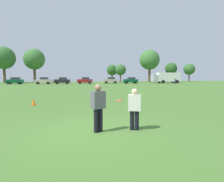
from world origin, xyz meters
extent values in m
plane|color=#47702D|center=(0.00, 0.00, 0.00)|extent=(149.75, 149.75, 0.00)
cylinder|color=black|center=(0.12, -0.21, 0.42)|extent=(0.16, 0.16, 0.84)
cylinder|color=black|center=(0.29, -0.12, 0.42)|extent=(0.16, 0.16, 0.84)
cube|color=#595960|center=(0.21, -0.16, 1.15)|extent=(0.55, 0.46, 0.62)
sphere|color=#8C664C|center=(0.21, -0.16, 1.57)|extent=(0.24, 0.24, 0.24)
cylinder|color=black|center=(1.62, -0.19, 0.36)|extent=(0.16, 0.16, 0.72)
cylinder|color=black|center=(1.46, -0.13, 0.36)|extent=(0.16, 0.16, 0.72)
cube|color=silver|center=(1.54, -0.16, 1.01)|extent=(0.51, 0.40, 0.59)
sphere|color=beige|center=(1.54, -0.16, 1.41)|extent=(0.23, 0.23, 0.23)
cylinder|color=#E54C33|center=(0.99, -0.07, 1.09)|extent=(0.27, 0.27, 0.06)
cube|color=#D8590C|center=(-3.35, 7.04, 0.01)|extent=(0.32, 0.32, 0.03)
cone|color=orange|center=(-3.35, 7.04, 0.26)|extent=(0.24, 0.24, 0.45)
cube|color=#0C4C2D|center=(-15.85, 47.72, 0.78)|extent=(4.25, 1.92, 0.90)
cube|color=#2D333D|center=(-15.60, 47.71, 1.50)|extent=(2.05, 1.70, 0.64)
cylinder|color=black|center=(-17.18, 46.76, 0.33)|extent=(0.67, 0.24, 0.66)
cylinder|color=black|center=(-17.12, 48.75, 0.33)|extent=(0.67, 0.24, 0.66)
cylinder|color=black|center=(-14.58, 46.68, 0.33)|extent=(0.67, 0.24, 0.66)
cylinder|color=black|center=(-14.52, 48.68, 0.33)|extent=(0.67, 0.24, 0.66)
cube|color=#B7AD99|center=(-8.56, 46.91, 0.78)|extent=(4.25, 1.92, 0.90)
cube|color=#2D333D|center=(-8.31, 46.90, 1.50)|extent=(2.05, 1.70, 0.64)
cylinder|color=black|center=(-9.89, 45.95, 0.33)|extent=(0.67, 0.24, 0.66)
cylinder|color=black|center=(-9.83, 47.95, 0.33)|extent=(0.67, 0.24, 0.66)
cylinder|color=black|center=(-7.29, 45.88, 0.33)|extent=(0.67, 0.24, 0.66)
cylinder|color=black|center=(-7.23, 47.87, 0.33)|extent=(0.67, 0.24, 0.66)
cube|color=black|center=(-3.69, 46.55, 0.78)|extent=(4.25, 1.92, 0.90)
cube|color=#2D333D|center=(-3.44, 46.54, 1.50)|extent=(2.05, 1.70, 0.64)
cylinder|color=black|center=(-5.02, 45.58, 0.33)|extent=(0.67, 0.24, 0.66)
cylinder|color=black|center=(-4.96, 47.58, 0.33)|extent=(0.67, 0.24, 0.66)
cylinder|color=black|center=(-2.42, 45.51, 0.33)|extent=(0.67, 0.24, 0.66)
cylinder|color=black|center=(-2.36, 47.51, 0.33)|extent=(0.67, 0.24, 0.66)
cube|color=maroon|center=(2.35, 47.17, 0.78)|extent=(4.25, 1.92, 0.90)
cube|color=#2D333D|center=(2.60, 47.16, 1.50)|extent=(2.05, 1.70, 0.64)
cylinder|color=black|center=(1.02, 46.21, 0.33)|extent=(0.67, 0.24, 0.66)
cylinder|color=black|center=(1.07, 48.20, 0.33)|extent=(0.67, 0.24, 0.66)
cylinder|color=black|center=(3.62, 46.13, 0.33)|extent=(0.67, 0.24, 0.66)
cylinder|color=black|center=(3.68, 48.13, 0.33)|extent=(0.67, 0.24, 0.66)
cube|color=#B7AD99|center=(9.89, 48.54, 0.78)|extent=(4.25, 1.92, 0.90)
cube|color=#2D333D|center=(10.14, 48.53, 1.50)|extent=(2.05, 1.70, 0.64)
cylinder|color=black|center=(8.56, 47.57, 0.33)|extent=(0.67, 0.24, 0.66)
cylinder|color=black|center=(8.62, 49.57, 0.33)|extent=(0.67, 0.24, 0.66)
cylinder|color=black|center=(11.16, 47.50, 0.33)|extent=(0.67, 0.24, 0.66)
cylinder|color=black|center=(11.22, 49.50, 0.33)|extent=(0.67, 0.24, 0.66)
cube|color=#0C4C2D|center=(15.52, 46.90, 0.78)|extent=(4.25, 1.92, 0.90)
cube|color=#2D333D|center=(15.77, 46.90, 1.50)|extent=(2.05, 1.70, 0.64)
cylinder|color=black|center=(14.19, 45.94, 0.33)|extent=(0.67, 0.24, 0.66)
cylinder|color=black|center=(14.24, 47.94, 0.33)|extent=(0.67, 0.24, 0.66)
cylinder|color=black|center=(16.79, 45.87, 0.33)|extent=(0.67, 0.24, 0.66)
cylinder|color=black|center=(16.85, 47.86, 0.33)|extent=(0.67, 0.24, 0.66)
cube|color=white|center=(27.44, 47.02, 1.83)|extent=(6.87, 2.70, 2.70)
cube|color=#B2B2B7|center=(23.24, 47.14, 1.48)|extent=(1.87, 2.35, 2.00)
cylinder|color=black|center=(25.19, 45.71, 0.48)|extent=(0.97, 0.31, 0.96)
cylinder|color=black|center=(25.27, 48.45, 0.48)|extent=(0.97, 0.31, 0.96)
cylinder|color=black|center=(29.61, 45.58, 0.48)|extent=(0.97, 0.31, 0.96)
cylinder|color=black|center=(29.69, 48.32, 0.48)|extent=(0.97, 0.31, 0.96)
cylinder|color=black|center=(3.28, 41.26, 0.40)|extent=(0.15, 0.15, 0.79)
cylinder|color=black|center=(3.37, 41.40, 0.40)|extent=(0.15, 0.15, 0.79)
cube|color=navy|center=(3.32, 41.33, 1.07)|extent=(0.44, 0.49, 0.56)
sphere|color=tan|center=(3.32, 41.33, 1.46)|extent=(0.21, 0.21, 0.21)
cylinder|color=#1E234C|center=(25.24, 39.19, 0.42)|extent=(0.16, 0.16, 0.85)
cylinder|color=#1E234C|center=(25.29, 39.02, 0.42)|extent=(0.16, 0.16, 0.85)
cube|color=#595960|center=(25.26, 39.11, 1.15)|extent=(0.39, 0.52, 0.60)
sphere|color=beige|center=(25.26, 39.11, 1.56)|extent=(0.23, 0.23, 0.23)
cylinder|color=brown|center=(-21.62, 58.10, 2.40)|extent=(0.80, 0.80, 4.80)
sphere|color=#33662D|center=(-21.62, 58.10, 7.72)|extent=(6.86, 6.86, 6.86)
cylinder|color=brown|center=(-13.39, 61.43, 2.42)|extent=(0.81, 0.81, 4.84)
sphere|color=#3D7033|center=(-13.39, 61.43, 7.77)|extent=(6.91, 6.91, 6.91)
cylinder|color=brown|center=(12.86, 60.86, 1.35)|extent=(0.45, 0.45, 2.69)
sphere|color=#285623|center=(12.86, 60.86, 4.32)|extent=(3.84, 3.84, 3.84)
cylinder|color=brown|center=(15.59, 59.37, 1.36)|extent=(0.45, 0.45, 2.72)
sphere|color=#33662D|center=(15.59, 59.37, 4.38)|extent=(3.89, 3.89, 3.89)
cylinder|color=brown|center=(25.96, 58.27, 2.48)|extent=(0.83, 0.83, 4.96)
sphere|color=#3D7033|center=(25.96, 58.27, 7.97)|extent=(7.08, 7.08, 7.08)
cylinder|color=brown|center=(35.41, 60.25, 1.56)|extent=(0.52, 0.52, 3.12)
sphere|color=#285623|center=(35.41, 60.25, 5.01)|extent=(4.45, 4.45, 4.45)
cylinder|color=brown|center=(42.54, 59.57, 1.50)|extent=(0.50, 0.50, 3.00)
sphere|color=#33662D|center=(42.54, 59.57, 4.81)|extent=(4.28, 4.28, 4.28)
camera|label=1|loc=(-0.62, -6.83, 1.96)|focal=30.88mm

